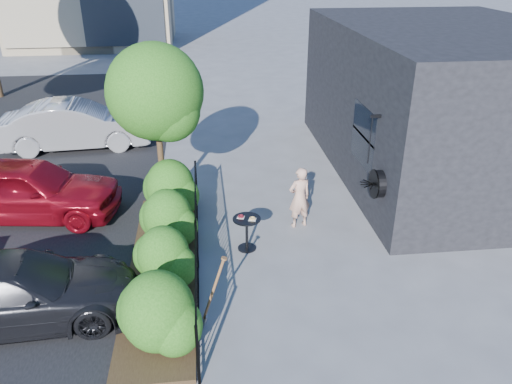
{
  "coord_description": "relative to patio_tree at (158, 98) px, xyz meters",
  "views": [
    {
      "loc": [
        -1.27,
        -8.44,
        5.78
      ],
      "look_at": [
        -0.23,
        0.89,
        1.2
      ],
      "focal_mm": 35.0,
      "sensor_mm": 36.0,
      "label": 1
    }
  ],
  "objects": [
    {
      "name": "car_red",
      "position": [
        -3.19,
        -0.14,
        -2.04
      ],
      "size": [
        4.42,
        2.24,
        1.44
      ],
      "primitive_type": "imported",
      "rotation": [
        0.0,
        0.0,
        1.44
      ],
      "color": "maroon",
      "rests_on": "ground"
    },
    {
      "name": "cafe_table",
      "position": [
        1.78,
        -2.15,
        -2.25
      ],
      "size": [
        0.59,
        0.59,
        0.79
      ],
      "rotation": [
        0.0,
        0.0,
        -0.28
      ],
      "color": "black",
      "rests_on": "ground"
    },
    {
      "name": "planting_bed",
      "position": [
        0.04,
        -2.76,
        -2.72
      ],
      "size": [
        1.3,
        6.0,
        0.08
      ],
      "primitive_type": "cube",
      "color": "#382616",
      "rests_on": "ground"
    },
    {
      "name": "car_silver",
      "position": [
        -3.04,
        4.51,
        -2.01
      ],
      "size": [
        4.69,
        1.96,
        1.51
      ],
      "primitive_type": "imported",
      "rotation": [
        0.0,
        0.0,
        1.65
      ],
      "color": "#ABABB0",
      "rests_on": "ground"
    },
    {
      "name": "shovel",
      "position": [
        0.98,
        -4.48,
        -2.16
      ],
      "size": [
        0.47,
        0.18,
        1.38
      ],
      "color": "brown",
      "rests_on": "ground"
    },
    {
      "name": "shrubs",
      "position": [
        0.14,
        -2.66,
        -2.06
      ],
      "size": [
        1.1,
        5.6,
        1.24
      ],
      "color": "#226016",
      "rests_on": "ground"
    },
    {
      "name": "car_darkgrey",
      "position": [
        -2.32,
        -3.97,
        -2.16
      ],
      "size": [
        4.24,
        1.98,
        1.2
      ],
      "primitive_type": "imported",
      "rotation": [
        0.0,
        0.0,
        1.65
      ],
      "color": "black",
      "rests_on": "ground"
    },
    {
      "name": "fence",
      "position": [
        0.74,
        -2.76,
        -2.2
      ],
      "size": [
        0.05,
        6.05,
        1.1
      ],
      "color": "black",
      "rests_on": "ground"
    },
    {
      "name": "ground",
      "position": [
        2.24,
        -2.76,
        -2.76
      ],
      "size": [
        120.0,
        120.0,
        0.0
      ],
      "primitive_type": "plane",
      "color": "gray",
      "rests_on": "ground"
    },
    {
      "name": "shop_building",
      "position": [
        7.73,
        1.74,
        -0.76
      ],
      "size": [
        6.22,
        9.0,
        4.0
      ],
      "color": "black",
      "rests_on": "ground"
    },
    {
      "name": "patio_tree",
      "position": [
        0.0,
        0.0,
        0.0
      ],
      "size": [
        2.2,
        2.2,
        3.94
      ],
      "color": "#3F2B19",
      "rests_on": "ground"
    },
    {
      "name": "woman",
      "position": [
        3.07,
        -1.29,
        -2.04
      ],
      "size": [
        0.6,
        0.48,
        1.46
      ],
      "primitive_type": "imported",
      "rotation": [
        0.0,
        0.0,
        3.41
      ],
      "color": "#D8A48C",
      "rests_on": "ground"
    }
  ]
}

